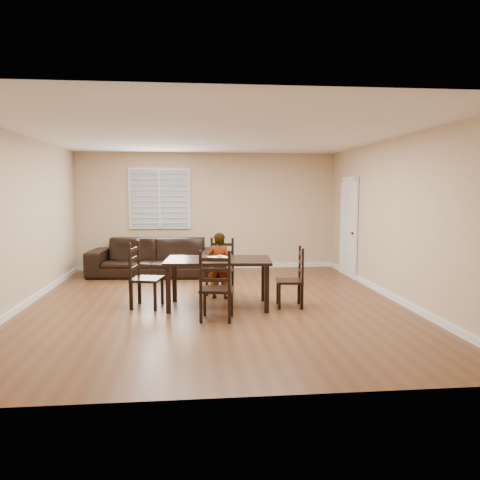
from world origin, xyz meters
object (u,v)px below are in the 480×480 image
(chair_left, at_px, (139,277))
(dining_table, at_px, (218,264))
(sofa, at_px, (155,257))
(donut, at_px, (220,256))
(chair_far, at_px, (216,290))
(chair_near, at_px, (221,268))
(child, at_px, (219,265))
(chair_right, at_px, (297,280))

(chair_left, bearing_deg, dining_table, -83.72)
(sofa, bearing_deg, donut, -59.55)
(chair_far, xyz_separation_m, sofa, (-1.14, 3.73, -0.06))
(dining_table, relative_size, chair_far, 1.68)
(chair_near, distance_m, child, 0.46)
(dining_table, relative_size, chair_right, 1.79)
(chair_near, bearing_deg, dining_table, -80.12)
(dining_table, distance_m, chair_far, 0.89)
(child, xyz_separation_m, sofa, (-1.27, 2.28, -0.17))
(chair_far, bearing_deg, chair_near, -86.32)
(donut, distance_m, sofa, 3.00)
(chair_far, xyz_separation_m, chair_left, (-1.16, 0.98, 0.01))
(chair_left, distance_m, chair_right, 2.48)
(chair_left, bearing_deg, donut, -75.46)
(chair_right, distance_m, sofa, 3.86)
(chair_near, distance_m, chair_right, 1.59)
(dining_table, distance_m, donut, 0.22)
(chair_right, relative_size, donut, 9.88)
(dining_table, height_order, chair_right, chair_right)
(chair_near, xyz_separation_m, chair_left, (-1.35, -0.91, 0.02))
(chair_near, height_order, donut, chair_near)
(child, height_order, donut, child)
(chair_near, xyz_separation_m, child, (-0.06, -0.44, 0.12))
(sofa, bearing_deg, child, -55.48)
(dining_table, relative_size, child, 1.51)
(chair_left, height_order, sofa, chair_left)
(chair_near, xyz_separation_m, chair_far, (-0.20, -1.89, 0.01))
(sofa, bearing_deg, chair_near, -48.74)
(dining_table, xyz_separation_m, sofa, (-1.22, 2.87, -0.28))
(chair_far, bearing_deg, chair_left, -30.81)
(chair_near, xyz_separation_m, chair_right, (1.12, -1.14, -0.02))
(child, bearing_deg, chair_right, 168.08)
(chair_right, xyz_separation_m, sofa, (-2.45, 2.98, -0.03))
(chair_far, bearing_deg, chair_right, -140.57)
(chair_near, height_order, sofa, chair_near)
(chair_right, height_order, donut, chair_right)
(chair_right, height_order, sofa, chair_right)
(chair_far, xyz_separation_m, donut, (0.12, 1.04, 0.33))
(child, bearing_deg, donut, 106.56)
(chair_left, bearing_deg, child, -58.22)
(chair_far, distance_m, child, 1.46)
(dining_table, relative_size, chair_left, 1.64)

